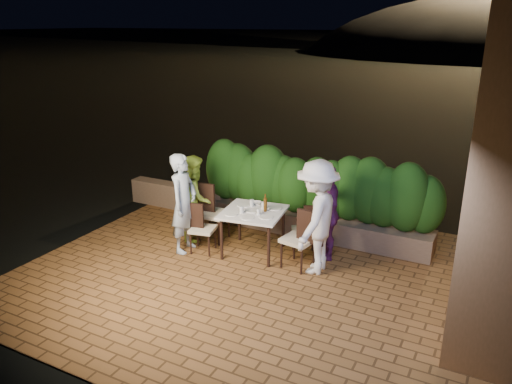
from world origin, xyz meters
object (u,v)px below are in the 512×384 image
Objects in this scene: chair_left_back at (214,212)px; bowl at (257,203)px; chair_left_front at (203,228)px; chair_right_back at (304,230)px; beer_bottle at (265,203)px; diner_white at (317,217)px; parapet_lamp at (193,185)px; diner_blue at (184,203)px; chair_right_front at (298,238)px; diner_purple at (327,212)px; dining_table at (253,232)px; diner_green at (195,197)px.

bowl is at bearing 7.28° from chair_left_back.
chair_right_back is at bearing 10.89° from chair_left_front.
beer_bottle reaches higher than chair_left_front.
parapet_lamp is (-3.12, 1.28, -0.32)m from diner_white.
diner_blue is at bearing -2.96° from chair_right_back.
diner_purple is (0.27, 0.53, 0.29)m from chair_right_front.
chair_left_front is at bearing -1.76° from chair_right_back.
chair_right_front reaches higher than bowl.
parapet_lamp is at bearing 134.02° from chair_left_back.
dining_table is at bearing 11.13° from chair_left_front.
beer_bottle is 0.99m from diner_white.
diner_blue is (-1.08, -0.43, 0.47)m from dining_table.
diner_purple reaches higher than diner_green.
chair_left_back is 2.04m from diner_purple.
diner_purple reaches higher than chair_right_front.
diner_white is at bearing -123.21° from diner_green.
diner_white is (2.02, -0.28, 0.38)m from chair_left_back.
chair_left_back is 2.07m from diner_white.
diner_blue is (-0.21, -0.59, 0.33)m from chair_left_back.
diner_purple is (1.13, 0.41, 0.41)m from dining_table.
chair_left_front is 1.69m from chair_right_back.
diner_green is (-0.43, 0.45, 0.33)m from chair_left_front.
beer_bottle is 0.82m from chair_right_front.
bowl is 1.19× the size of parapet_lamp.
beer_bottle is 1.01m from diner_purple.
beer_bottle is at bearing -39.12° from bowl.
chair_right_front is at bearing 75.52° from chair_right_back.
chair_right_front is 1.99m from diner_blue.
beer_bottle reaches higher than bowl.
diner_blue is at bearing -142.82° from bowl.
diner_blue reaches higher than dining_table.
chair_right_back is at bearing -107.58° from diner_purple.
diner_green is (-1.39, 0.02, -0.14)m from beer_bottle.
parapet_lamp is (-0.76, 1.05, -0.19)m from diner_green.
diner_blue is at bearing -176.77° from chair_left_front.
diner_purple is (1.91, 0.75, 0.36)m from chair_left_front.
diner_green is at bearing 3.41° from chair_right_front.
bowl is 0.11× the size of diner_purple.
chair_left_back is at bearing -108.73° from diner_green.
parapet_lamp is at bearing -42.07° from chair_right_back.
dining_table is at bearing -14.34° from chair_left_back.
chair_left_front is (-0.95, -0.43, -0.47)m from beer_bottle.
chair_left_front is 1.99m from diner_white.
chair_left_back is (-1.05, 0.08, -0.38)m from beer_bottle.
diner_purple is at bearing -110.41° from diner_green.
chair_right_back is (1.55, 0.67, 0.01)m from chair_left_front.
chair_right_back is (-0.09, 0.45, -0.06)m from chair_right_front.
diner_purple reaches higher than bowl.
chair_left_front reaches higher than parapet_lamp.
diner_white is at bearing -11.65° from chair_left_back.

